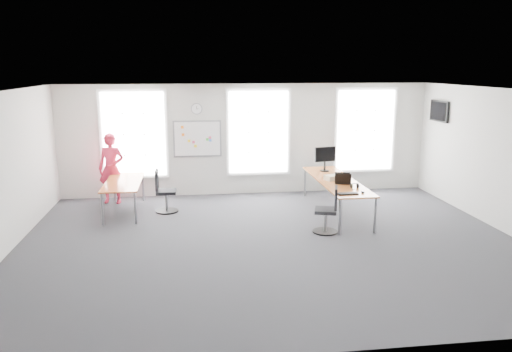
{
  "coord_description": "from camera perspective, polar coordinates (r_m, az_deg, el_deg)",
  "views": [
    {
      "loc": [
        -1.56,
        -9.35,
        3.45
      ],
      "look_at": [
        -0.14,
        1.2,
        1.1
      ],
      "focal_mm": 35.0,
      "sensor_mm": 36.0,
      "label": 1
    }
  ],
  "objects": [
    {
      "name": "chair_right",
      "position": [
        10.62,
        8.28,
        -4.17
      ],
      "size": [
        0.56,
        0.56,
        0.99
      ],
      "rotation": [
        0.0,
        0.0,
        -1.86
      ],
      "color": "black",
      "rests_on": "ground"
    },
    {
      "name": "headphones",
      "position": [
        11.27,
        11.18,
        -1.1
      ],
      "size": [
        0.19,
        0.1,
        0.11
      ],
      "rotation": [
        0.0,
        0.0,
        -0.33
      ],
      "color": "black",
      "rests_on": "desk_right"
    },
    {
      "name": "keyboard",
      "position": [
        10.69,
        10.48,
        -2.02
      ],
      "size": [
        0.43,
        0.16,
        0.02
      ],
      "primitive_type": "cube",
      "rotation": [
        0.0,
        0.0,
        0.02
      ],
      "color": "black",
      "rests_on": "desk_right"
    },
    {
      "name": "lens_cap",
      "position": [
        11.16,
        11.1,
        -1.48
      ],
      "size": [
        0.06,
        0.06,
        0.01
      ],
      "primitive_type": "cylinder",
      "rotation": [
        0.0,
        0.0,
        0.0
      ],
      "color": "black",
      "rests_on": "desk_right"
    },
    {
      "name": "tv",
      "position": [
        14.0,
        20.22,
        6.98
      ],
      "size": [
        0.06,
        0.9,
        0.55
      ],
      "primitive_type": "cube",
      "color": "black",
      "rests_on": "wall_right"
    },
    {
      "name": "laptop_sleeve",
      "position": [
        11.51,
        9.9,
        -0.32
      ],
      "size": [
        0.35,
        0.27,
        0.28
      ],
      "rotation": [
        0.0,
        0.0,
        -0.27
      ],
      "color": "black",
      "rests_on": "desk_right"
    },
    {
      "name": "chair_left",
      "position": [
        12.2,
        -10.5,
        -1.99
      ],
      "size": [
        0.55,
        0.55,
        1.03
      ],
      "rotation": [
        0.0,
        0.0,
        1.56
      ],
      "color": "black",
      "rests_on": "ground"
    },
    {
      "name": "floor",
      "position": [
        10.08,
        1.71,
        -7.56
      ],
      "size": [
        10.0,
        10.0,
        0.0
      ],
      "primitive_type": "plane",
      "color": "#27282D",
      "rests_on": "ground"
    },
    {
      "name": "wall_back",
      "position": [
        13.58,
        -1.0,
        4.19
      ],
      "size": [
        10.0,
        0.0,
        10.0
      ],
      "primitive_type": "plane",
      "rotation": [
        1.57,
        0.0,
        0.0
      ],
      "color": "silver",
      "rests_on": "ground"
    },
    {
      "name": "mouse",
      "position": [
        10.86,
        12.1,
        -1.81
      ],
      "size": [
        0.11,
        0.13,
        0.04
      ],
      "primitive_type": "ellipsoid",
      "rotation": [
        0.0,
        0.0,
        -0.33
      ],
      "color": "black",
      "rests_on": "desk_right"
    },
    {
      "name": "wall_clock",
      "position": [
        13.36,
        -6.8,
        7.64
      ],
      "size": [
        0.3,
        0.04,
        0.3
      ],
      "primitive_type": "cylinder",
      "rotation": [
        1.57,
        0.0,
        0.0
      ],
      "color": "gray",
      "rests_on": "wall_back"
    },
    {
      "name": "window_left",
      "position": [
        13.51,
        -13.77,
        4.65
      ],
      "size": [
        1.6,
        0.06,
        2.2
      ],
      "primitive_type": "cube",
      "color": "white",
      "rests_on": "wall_back"
    },
    {
      "name": "whiteboard",
      "position": [
        13.45,
        -6.72,
        4.24
      ],
      "size": [
        1.2,
        0.03,
        0.9
      ],
      "primitive_type": "cube",
      "color": "white",
      "rests_on": "wall_back"
    },
    {
      "name": "wall_front",
      "position": [
        5.9,
        8.16,
        -6.96
      ],
      "size": [
        10.0,
        0.0,
        10.0
      ],
      "primitive_type": "plane",
      "rotation": [
        -1.57,
        0.0,
        0.0
      ],
      "color": "silver",
      "rests_on": "ground"
    },
    {
      "name": "desk_right",
      "position": [
        12.01,
        9.15,
        -0.69
      ],
      "size": [
        0.88,
        3.31,
        0.8
      ],
      "color": "#CE6937",
      "rests_on": "ground"
    },
    {
      "name": "person",
      "position": [
        13.22,
        -16.2,
        0.82
      ],
      "size": [
        0.73,
        0.55,
        1.8
      ],
      "primitive_type": "imported",
      "rotation": [
        0.0,
        0.0,
        -0.2
      ],
      "color": "#C2213D",
      "rests_on": "ground"
    },
    {
      "name": "ceiling",
      "position": [
        9.49,
        1.83,
        9.73
      ],
      "size": [
        10.0,
        10.0,
        0.0
      ],
      "primitive_type": "plane",
      "rotation": [
        3.14,
        0.0,
        0.0
      ],
      "color": "white",
      "rests_on": "ground"
    },
    {
      "name": "window_mid",
      "position": [
        13.56,
        0.28,
        5.03
      ],
      "size": [
        1.6,
        0.06,
        2.2
      ],
      "primitive_type": "cube",
      "color": "white",
      "rests_on": "wall_back"
    },
    {
      "name": "paper_stack",
      "position": [
        11.97,
        8.73,
        -0.18
      ],
      "size": [
        0.4,
        0.35,
        0.12
      ],
      "primitive_type": "cube",
      "rotation": [
        0.0,
        0.0,
        0.35
      ],
      "color": "beige",
      "rests_on": "desk_right"
    },
    {
      "name": "monitor",
      "position": [
        12.87,
        7.9,
        2.2
      ],
      "size": [
        0.57,
        0.23,
        0.63
      ],
      "rotation": [
        0.0,
        0.0,
        0.2
      ],
      "color": "black",
      "rests_on": "desk_right"
    },
    {
      "name": "wall_right",
      "position": [
        11.58,
        26.98,
        1.4
      ],
      "size": [
        0.0,
        10.0,
        10.0
      ],
      "primitive_type": "plane",
      "rotation": [
        1.57,
        0.0,
        -1.57
      ],
      "color": "silver",
      "rests_on": "ground"
    },
    {
      "name": "window_right",
      "position": [
        14.28,
        12.34,
        5.12
      ],
      "size": [
        1.6,
        0.06,
        2.2
      ],
      "primitive_type": "cube",
      "color": "white",
      "rests_on": "wall_back"
    },
    {
      "name": "desk_left",
      "position": [
        12.32,
        -14.9,
        -0.89
      ],
      "size": [
        0.83,
        2.09,
        0.76
      ],
      "color": "#CE6937",
      "rests_on": "ground"
    }
  ]
}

